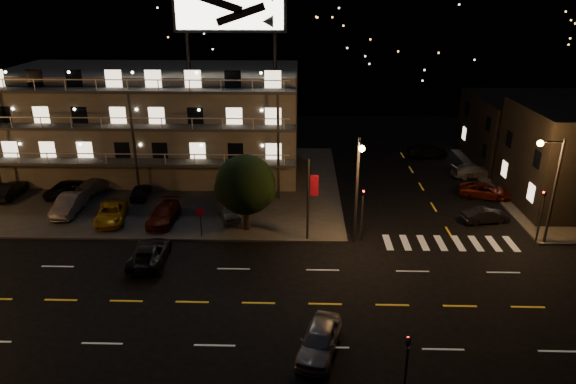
{
  "coord_description": "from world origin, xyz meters",
  "views": [
    {
      "loc": [
        4.47,
        -26.11,
        17.47
      ],
      "look_at": [
        3.56,
        8.0,
        4.04
      ],
      "focal_mm": 32.0,
      "sensor_mm": 36.0,
      "label": 1
    }
  ],
  "objects_px": {
    "lot_car_7": "(96,185)",
    "road_car_east": "(320,340)",
    "lot_car_2": "(111,213)",
    "lot_car_4": "(229,211)",
    "tree": "(245,186)",
    "road_car_west": "(150,253)",
    "side_car_0": "(485,215)"
  },
  "relations": [
    {
      "from": "road_car_east",
      "to": "road_car_west",
      "type": "xyz_separation_m",
      "value": [
        -11.37,
        9.18,
        -0.05
      ]
    },
    {
      "from": "tree",
      "to": "lot_car_4",
      "type": "distance_m",
      "value": 3.9
    },
    {
      "from": "lot_car_4",
      "to": "road_car_east",
      "type": "relative_size",
      "value": 0.86
    },
    {
      "from": "lot_car_2",
      "to": "lot_car_7",
      "type": "xyz_separation_m",
      "value": [
        -3.61,
        6.29,
        -0.01
      ]
    },
    {
      "from": "tree",
      "to": "lot_car_2",
      "type": "height_order",
      "value": "tree"
    },
    {
      "from": "side_car_0",
      "to": "road_car_west",
      "type": "height_order",
      "value": "road_car_west"
    },
    {
      "from": "tree",
      "to": "lot_car_7",
      "type": "xyz_separation_m",
      "value": [
        -14.62,
        7.59,
        -2.92
      ]
    },
    {
      "from": "lot_car_4",
      "to": "lot_car_7",
      "type": "distance_m",
      "value": 14.16
    },
    {
      "from": "tree",
      "to": "side_car_0",
      "type": "distance_m",
      "value": 19.45
    },
    {
      "from": "lot_car_2",
      "to": "lot_car_7",
      "type": "bearing_deg",
      "value": 108.8
    },
    {
      "from": "side_car_0",
      "to": "road_car_east",
      "type": "bearing_deg",
      "value": 128.07
    },
    {
      "from": "tree",
      "to": "lot_car_4",
      "type": "height_order",
      "value": "tree"
    },
    {
      "from": "lot_car_2",
      "to": "lot_car_4",
      "type": "xyz_separation_m",
      "value": [
        9.43,
        0.75,
        -0.02
      ]
    },
    {
      "from": "lot_car_4",
      "to": "lot_car_7",
      "type": "relative_size",
      "value": 0.85
    },
    {
      "from": "lot_car_2",
      "to": "lot_car_4",
      "type": "distance_m",
      "value": 9.46
    },
    {
      "from": "road_car_east",
      "to": "tree",
      "type": "bearing_deg",
      "value": 124.93
    },
    {
      "from": "tree",
      "to": "side_car_0",
      "type": "relative_size",
      "value": 1.61
    },
    {
      "from": "lot_car_7",
      "to": "road_car_east",
      "type": "xyz_separation_m",
      "value": [
        19.87,
        -21.86,
        -0.04
      ]
    },
    {
      "from": "lot_car_2",
      "to": "road_car_east",
      "type": "distance_m",
      "value": 22.52
    },
    {
      "from": "lot_car_7",
      "to": "side_car_0",
      "type": "distance_m",
      "value": 34.16
    },
    {
      "from": "lot_car_7",
      "to": "lot_car_4",
      "type": "bearing_deg",
      "value": 174.91
    },
    {
      "from": "side_car_0",
      "to": "lot_car_7",
      "type": "bearing_deg",
      "value": 69.04
    },
    {
      "from": "lot_car_4",
      "to": "lot_car_7",
      "type": "height_order",
      "value": "lot_car_7"
    },
    {
      "from": "lot_car_2",
      "to": "lot_car_4",
      "type": "bearing_deg",
      "value": -6.48
    },
    {
      "from": "side_car_0",
      "to": "lot_car_4",
      "type": "bearing_deg",
      "value": 78.38
    },
    {
      "from": "tree",
      "to": "lot_car_7",
      "type": "bearing_deg",
      "value": 152.58
    },
    {
      "from": "road_car_west",
      "to": "road_car_east",
      "type": "bearing_deg",
      "value": 138.79
    },
    {
      "from": "tree",
      "to": "side_car_0",
      "type": "bearing_deg",
      "value": 6.22
    },
    {
      "from": "road_car_west",
      "to": "lot_car_7",
      "type": "bearing_deg",
      "value": -58.45
    },
    {
      "from": "road_car_west",
      "to": "lot_car_4",
      "type": "bearing_deg",
      "value": -124.72
    },
    {
      "from": "tree",
      "to": "lot_car_2",
      "type": "distance_m",
      "value": 11.47
    },
    {
      "from": "lot_car_4",
      "to": "tree",
      "type": "bearing_deg",
      "value": -70.37
    }
  ]
}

